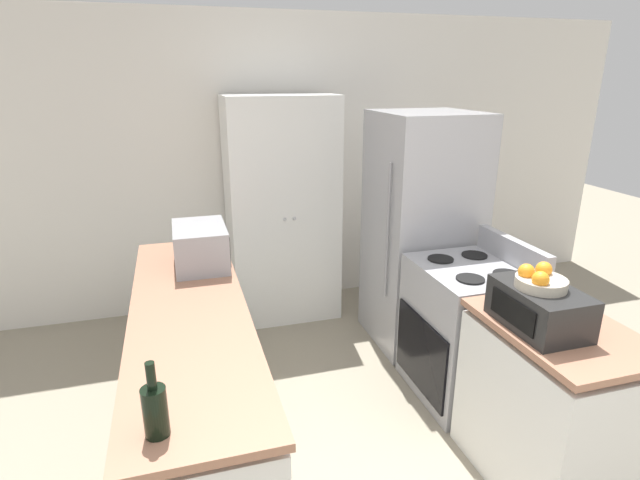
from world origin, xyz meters
TOP-DOWN VIEW (x-y plane):
  - wall_back at (0.00, 3.22)m, footprint 7.00×0.06m
  - counter_left at (-0.87, 1.25)m, footprint 0.60×2.30m
  - counter_right at (0.87, 0.52)m, footprint 0.60×0.85m
  - pantry_cabinet at (-0.01, 2.88)m, footprint 0.92×0.60m
  - stove at (0.89, 1.34)m, footprint 0.66×0.74m
  - refrigerator at (0.93, 2.12)m, footprint 0.75×0.75m
  - microwave at (-0.76, 1.85)m, footprint 0.33×0.47m
  - wine_bottle at (-1.01, 0.28)m, footprint 0.08×0.08m
  - toaster_oven at (0.75, 0.56)m, footprint 0.30×0.45m
  - fruit_bowl at (0.73, 0.56)m, footprint 0.24×0.24m

SIDE VIEW (x-z plane):
  - counter_right at x=0.87m, z-range -0.02..0.90m
  - counter_left at x=-0.87m, z-range -0.02..0.90m
  - stove at x=0.89m, z-range -0.07..1.00m
  - refrigerator at x=0.93m, z-range 0.00..1.83m
  - pantry_cabinet at x=-0.01m, z-range 0.00..1.93m
  - wine_bottle at x=-1.01m, z-range 0.88..1.16m
  - toaster_oven at x=0.75m, z-range 0.92..1.12m
  - microwave at x=-0.76m, z-range 0.92..1.18m
  - fruit_bowl at x=0.73m, z-range 1.11..1.22m
  - wall_back at x=0.00m, z-range 0.00..2.60m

